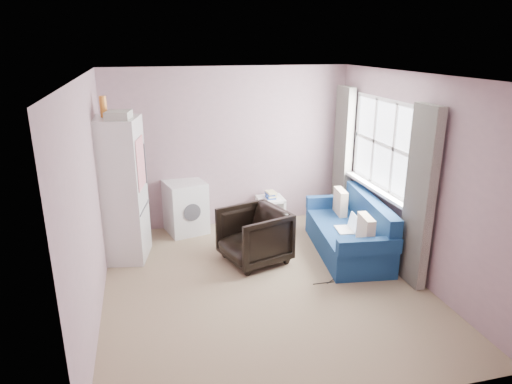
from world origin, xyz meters
TOP-DOWN VIEW (x-y plane):
  - room at (0.02, 0.01)m, footprint 3.84×4.24m
  - armchair at (0.04, 0.65)m, footprint 0.94×0.97m
  - fridge at (-1.69, 1.21)m, footprint 0.78×0.78m
  - washing_machine at (-0.75, 1.90)m, footprint 0.70×0.70m
  - side_table at (0.60, 1.86)m, footprint 0.41×0.41m
  - sofa at (1.42, 0.58)m, footprint 1.02×1.86m
  - window_dressing at (1.78, 0.70)m, footprint 0.17×2.62m
  - floor_cables at (0.79, -0.14)m, footprint 0.40×0.16m

SIDE VIEW (x-z plane):
  - floor_cables at x=0.79m, z-range 0.00..0.01m
  - side_table at x=0.60m, z-range -0.02..0.54m
  - sofa at x=1.42m, z-range -0.11..0.69m
  - armchair at x=0.04m, z-range 0.00..0.81m
  - washing_machine at x=-0.75m, z-range 0.02..0.83m
  - fridge at x=-1.69m, z-range -0.12..2.08m
  - window_dressing at x=1.78m, z-range 0.02..2.20m
  - room at x=0.02m, z-range -0.02..2.52m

